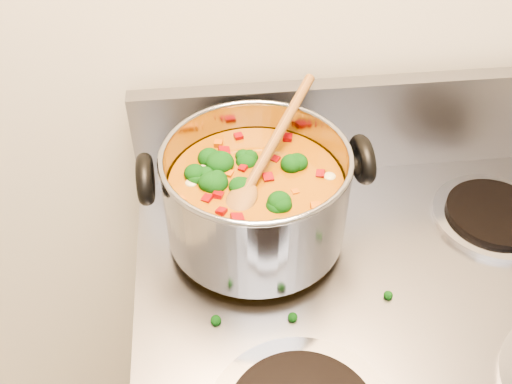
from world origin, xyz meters
TOP-DOWN VIEW (x-y plane):
  - stockpot at (-0.18, 1.31)m, footprint 0.31×0.25m
  - wooden_spoon at (-0.17, 1.32)m, footprint 0.16×0.23m
  - cooktop_crumbs at (-0.14, 1.19)m, footprint 0.30×0.29m

SIDE VIEW (x-z plane):
  - cooktop_crumbs at x=-0.14m, z-range 0.92..0.93m
  - stockpot at x=-0.18m, z-range 0.93..1.08m
  - wooden_spoon at x=-0.17m, z-range 1.00..1.09m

